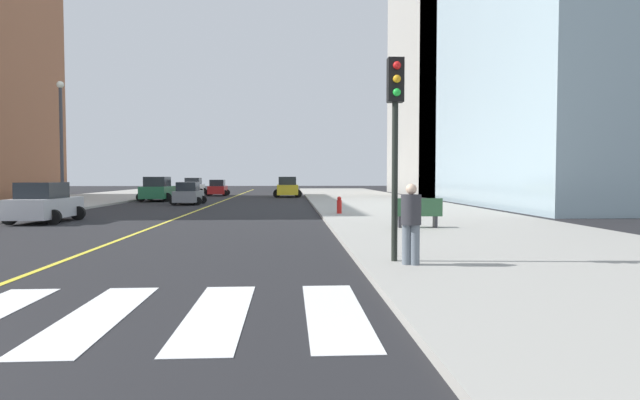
% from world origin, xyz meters
% --- Properties ---
extents(sidewalk_kerb_east, '(10.00, 120.00, 0.15)m').
position_xyz_m(sidewalk_kerb_east, '(12.20, 20.00, 0.07)').
color(sidewalk_kerb_east, '#9E9B93').
rests_on(sidewalk_kerb_east, ground).
extents(lane_divider_paint, '(0.16, 80.00, 0.01)m').
position_xyz_m(lane_divider_paint, '(0.00, 40.00, 0.01)').
color(lane_divider_paint, yellow).
rests_on(lane_divider_paint, ground).
extents(parking_garage_concrete, '(18.00, 24.00, 29.34)m').
position_xyz_m(parking_garage_concrete, '(27.64, 55.21, 14.67)').
color(parking_garage_concrete, '#9E9B93').
rests_on(parking_garage_concrete, ground).
extents(car_gray_nearest, '(2.32, 3.71, 1.65)m').
position_xyz_m(car_gray_nearest, '(-1.86, 36.00, 0.77)').
color(car_gray_nearest, slate).
rests_on(car_gray_nearest, ground).
extents(car_red_second, '(2.41, 3.84, 1.70)m').
position_xyz_m(car_red_second, '(-2.03, 53.58, 0.80)').
color(car_red_second, red).
rests_on(car_red_second, ground).
extents(car_green_third, '(2.89, 4.59, 2.04)m').
position_xyz_m(car_green_third, '(-5.38, 41.48, 0.95)').
color(car_green_third, '#236B42').
rests_on(car_green_third, ground).
extents(car_white_fourth, '(2.64, 4.22, 1.89)m').
position_xyz_m(car_white_fourth, '(-5.46, 58.70, 0.88)').
color(car_white_fourth, silver).
rests_on(car_white_fourth, ground).
extents(car_yellow_fifth, '(2.88, 4.56, 2.02)m').
position_xyz_m(car_yellow_fifth, '(5.38, 49.81, 0.95)').
color(car_yellow_fifth, gold).
rests_on(car_yellow_fifth, ground).
extents(car_silver_sixth, '(2.62, 4.12, 1.82)m').
position_xyz_m(car_silver_sixth, '(-5.48, 20.79, 0.85)').
color(car_silver_sixth, '#B7B7BC').
rests_on(car_silver_sixth, ground).
extents(traffic_light_near_corner, '(0.36, 0.41, 4.63)m').
position_xyz_m(traffic_light_near_corner, '(8.02, 8.01, 3.41)').
color(traffic_light_near_corner, black).
rests_on(traffic_light_near_corner, sidewalk_kerb_east).
extents(park_bench, '(1.84, 0.70, 1.12)m').
position_xyz_m(park_bench, '(10.46, 15.89, 0.69)').
color(park_bench, '#33603D').
rests_on(park_bench, sidewalk_kerb_east).
extents(pedestrian_waiting_east, '(0.44, 0.44, 1.79)m').
position_xyz_m(pedestrian_waiting_east, '(8.28, 7.49, 1.14)').
color(pedestrian_waiting_east, slate).
rests_on(pedestrian_waiting_east, sidewalk_kerb_east).
extents(fire_hydrant, '(0.26, 0.26, 0.89)m').
position_xyz_m(fire_hydrant, '(8.20, 23.72, 0.58)').
color(fire_hydrant, red).
rests_on(fire_hydrant, sidewalk_kerb_east).
extents(street_lamp, '(0.44, 0.44, 7.85)m').
position_xyz_m(street_lamp, '(-8.62, 30.38, 4.75)').
color(street_lamp, '#38383D').
rests_on(street_lamp, sidewalk_kerb_west).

